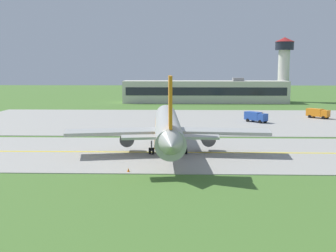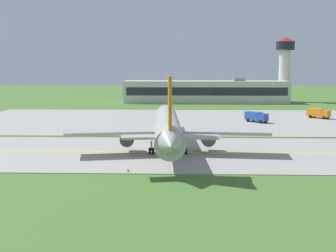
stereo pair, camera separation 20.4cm
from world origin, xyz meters
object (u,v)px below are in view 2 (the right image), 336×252
object	(u,v)px
airplane_lead	(168,127)
service_truck_fuel	(318,113)
control_tower	(285,63)
service_truck_baggage	(256,116)

from	to	relation	value
airplane_lead	service_truck_fuel	size ratio (longest dim) A/B	6.91
airplane_lead	control_tower	world-z (taller)	control_tower
airplane_lead	control_tower	size ratio (longest dim) A/B	1.57
service_truck_fuel	control_tower	distance (m)	58.34
service_truck_fuel	control_tower	size ratio (longest dim) A/B	0.23
airplane_lead	control_tower	xyz separation A→B (m)	(42.77, 103.38, 11.14)
service_truck_fuel	control_tower	bearing A→B (deg)	86.01
service_truck_baggage	service_truck_fuel	world-z (taller)	same
service_truck_baggage	control_tower	size ratio (longest dim) A/B	0.23
service_truck_baggage	control_tower	world-z (taller)	control_tower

